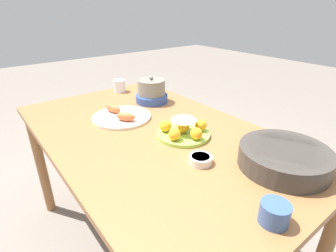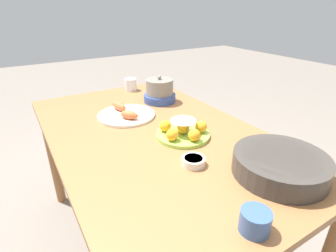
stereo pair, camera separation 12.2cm
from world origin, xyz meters
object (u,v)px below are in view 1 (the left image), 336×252
dining_table (154,149)px  serving_bowl (284,157)px  cup_near (274,213)px  sauce_bowl (200,159)px  seafood_platter (121,116)px  cup_far (119,86)px  warming_pot (152,92)px  cake_plate (183,130)px

dining_table → serving_bowl: size_ratio=4.61×
cup_near → dining_table: bearing=175.0°
sauce_bowl → seafood_platter: 0.57m
sauce_bowl → cup_near: bearing=-8.2°
cup_near → cup_far: cup_far is taller
serving_bowl → cup_far: cup_far is taller
sauce_bowl → warming_pot: size_ratio=0.46×
cup_near → cup_far: bearing=170.1°
cake_plate → cup_far: 0.78m
dining_table → seafood_platter: (-0.24, -0.04, 0.11)m
sauce_bowl → cup_far: cup_far is taller
cake_plate → cup_far: bearing=173.6°
warming_pot → cup_far: bearing=-169.3°
cake_plate → cup_near: 0.57m
seafood_platter → warming_pot: warming_pot is taller
cake_plate → cup_far: cake_plate is taller
cake_plate → sauce_bowl: cake_plate is taller
sauce_bowl → seafood_platter: (-0.57, -0.03, -0.00)m
seafood_platter → warming_pot: size_ratio=1.57×
seafood_platter → cup_near: size_ratio=3.69×
sauce_bowl → warming_pot: 0.73m
cup_near → seafood_platter: bearing=179.0°
dining_table → cup_near: bearing=-5.0°
seafood_platter → cup_near: bearing=-1.0°
dining_table → cup_near: (0.68, -0.06, 0.12)m
serving_bowl → cup_near: (0.13, -0.28, -0.01)m
dining_table → sauce_bowl: (0.33, -0.01, 0.11)m
serving_bowl → sauce_bowl: size_ratio=3.66×
cake_plate → seafood_platter: 0.38m
dining_table → warming_pot: size_ratio=7.73×
sauce_bowl → warming_pot: warming_pot is taller
serving_bowl → warming_pot: (-0.89, 0.02, 0.02)m
sauce_bowl → cup_far: size_ratio=1.09×
warming_pot → sauce_bowl: bearing=-19.5°
cup_near → warming_pot: (-1.03, 0.29, 0.03)m
warming_pot → cake_plate: bearing=-17.2°
sauce_bowl → serving_bowl: bearing=47.4°
dining_table → cup_far: 0.70m
cup_near → cake_plate: bearing=165.2°
serving_bowl → cup_far: bearing=-178.0°
cake_plate → cup_near: bearing=-14.8°
cake_plate → warming_pot: 0.49m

